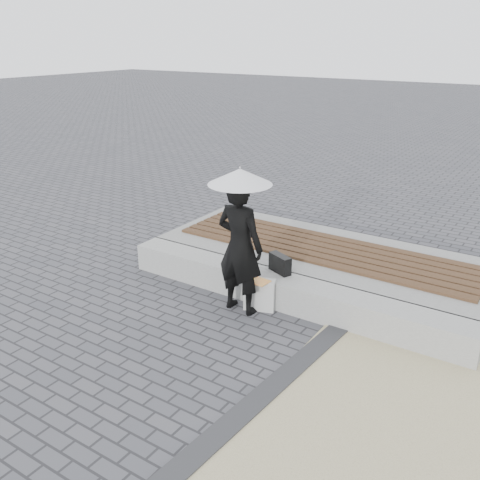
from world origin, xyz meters
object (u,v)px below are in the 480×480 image
(parasol, at_px, (240,177))
(handbag, at_px, (280,264))
(seating_ledge, at_px, (285,292))
(canvas_tote, at_px, (260,294))
(woman, at_px, (240,247))

(parasol, relative_size, handbag, 2.86)
(seating_ledge, distance_m, canvas_tote, 0.38)
(seating_ledge, height_order, handbag, handbag)
(canvas_tote, bearing_deg, seating_ledge, 31.46)
(handbag, bearing_deg, seating_ledge, -13.72)
(handbag, xyz_separation_m, canvas_tote, (-0.07, -0.42, -0.31))
(seating_ledge, distance_m, woman, 0.95)
(seating_ledge, xyz_separation_m, woman, (-0.45, -0.44, 0.71))
(woman, bearing_deg, seating_ledge, -133.57)
(woman, xyz_separation_m, canvas_tote, (0.21, 0.15, -0.69))
(parasol, bearing_deg, woman, -75.96)
(woman, bearing_deg, handbag, -114.62)
(seating_ledge, bearing_deg, parasol, -135.26)
(parasol, bearing_deg, canvas_tote, 35.11)
(woman, relative_size, handbag, 5.05)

